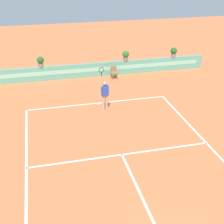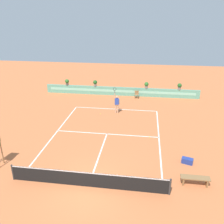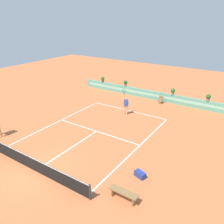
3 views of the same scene
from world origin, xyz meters
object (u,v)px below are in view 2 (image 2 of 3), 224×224
at_px(potted_plant_far_right, 180,86).
at_px(tennis_ball_near_baseline, 150,137).
at_px(ball_kid_chair, 137,94).
at_px(potted_plant_far_left, 67,82).
at_px(tennis_player, 117,103).
at_px(gear_bag, 187,161).
at_px(potted_plant_left, 95,83).
at_px(tennis_ball_mid_court, 100,114).
at_px(potted_plant_right, 146,85).
at_px(bench_courtside, 195,179).

bearing_deg(potted_plant_far_right, tennis_ball_near_baseline, -108.02).
bearing_deg(ball_kid_chair, potted_plant_far_left, 175.01).
bearing_deg(potted_plant_far_left, tennis_player, -39.41).
distance_m(ball_kid_chair, gear_bag, 13.12).
distance_m(ball_kid_chair, tennis_player, 5.09).
xyz_separation_m(potted_plant_far_right, potted_plant_left, (-9.70, 0.00, 0.00)).
bearing_deg(potted_plant_far_left, ball_kid_chair, -4.99).
relative_size(tennis_player, tennis_ball_mid_court, 38.01).
distance_m(tennis_ball_near_baseline, potted_plant_right, 10.20).
relative_size(tennis_ball_near_baseline, potted_plant_left, 0.09).
bearing_deg(gear_bag, potted_plant_right, 101.89).
height_order(bench_courtside, gear_bag, bench_courtside).
bearing_deg(ball_kid_chair, bench_courtside, -74.92).
height_order(gear_bag, tennis_ball_near_baseline, gear_bag).
xyz_separation_m(gear_bag, tennis_ball_near_baseline, (-2.38, 3.18, -0.15)).
bearing_deg(bench_courtside, potted_plant_far_left, 128.73).
relative_size(gear_bag, potted_plant_far_left, 0.97).
height_order(ball_kid_chair, bench_courtside, ball_kid_chair).
relative_size(gear_bag, potted_plant_right, 0.97).
bearing_deg(tennis_ball_mid_court, gear_bag, -45.84).
distance_m(bench_courtside, potted_plant_far_right, 15.44).
distance_m(bench_courtside, potted_plant_far_left, 19.75).
distance_m(gear_bag, potted_plant_far_right, 13.36).
bearing_deg(gear_bag, tennis_ball_near_baseline, 126.89).
bearing_deg(tennis_ball_near_baseline, tennis_ball_mid_court, 138.81).
relative_size(tennis_ball_mid_court, potted_plant_right, 0.09).
distance_m(gear_bag, tennis_player, 9.59).
xyz_separation_m(potted_plant_far_right, potted_plant_right, (-3.70, 0.00, 0.00)).
bearing_deg(tennis_ball_mid_court, potted_plant_far_right, 37.10).
height_order(potted_plant_right, potted_plant_far_left, same).
xyz_separation_m(gear_bag, potted_plant_right, (-2.80, 13.27, 1.23)).
bearing_deg(potted_plant_right, tennis_ball_near_baseline, -87.66).
xyz_separation_m(bench_courtside, potted_plant_far_right, (0.80, 15.38, 1.04)).
bearing_deg(ball_kid_chair, potted_plant_left, 171.60).
distance_m(bench_courtside, gear_bag, 2.12).
bearing_deg(tennis_player, bench_courtside, -60.28).
height_order(gear_bag, potted_plant_left, potted_plant_left).
bearing_deg(bench_courtside, tennis_player, 119.72).
relative_size(potted_plant_far_right, potted_plant_right, 1.00).
distance_m(tennis_ball_mid_court, potted_plant_far_right, 10.07).
bearing_deg(ball_kid_chair, tennis_player, -109.56).
relative_size(bench_courtside, tennis_player, 0.62).
height_order(tennis_player, tennis_ball_near_baseline, tennis_player).
relative_size(ball_kid_chair, gear_bag, 1.21).
xyz_separation_m(tennis_ball_near_baseline, potted_plant_far_left, (-9.85, 10.10, 1.38)).
relative_size(tennis_ball_near_baseline, potted_plant_right, 0.09).
relative_size(gear_bag, tennis_ball_mid_court, 10.29).
xyz_separation_m(ball_kid_chair, bench_courtside, (3.95, -14.65, -0.10)).
bearing_deg(ball_kid_chair, potted_plant_far_right, 8.76).
distance_m(ball_kid_chair, potted_plant_far_right, 4.90).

